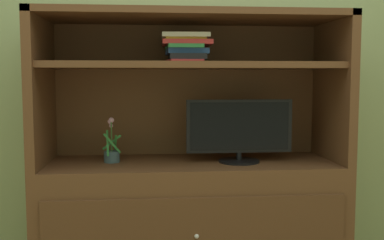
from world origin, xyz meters
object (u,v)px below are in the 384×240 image
tv_monitor (239,130)px  magazine_stack (185,47)px  media_console (191,192)px  potted_plant (112,153)px

tv_monitor → magazine_stack: magazine_stack is taller
media_console → tv_monitor: media_console is taller
tv_monitor → magazine_stack: 0.57m
media_console → magazine_stack: media_console is taller
potted_plant → magazine_stack: (0.43, -0.02, 0.61)m
media_console → potted_plant: (-0.46, 0.02, 0.24)m
media_console → tv_monitor: bearing=-10.3°
media_console → tv_monitor: (0.28, -0.05, 0.37)m
media_console → potted_plant: 0.52m
media_console → potted_plant: media_console is taller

